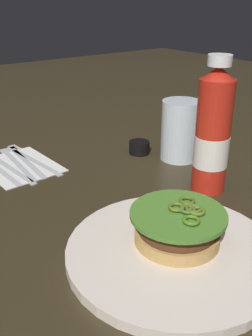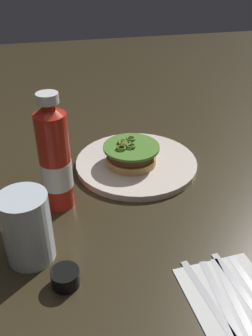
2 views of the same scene
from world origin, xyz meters
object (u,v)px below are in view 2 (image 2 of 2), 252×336
(steak_knife, at_px, (222,323))
(water_glass, at_px, (27,228))
(ketchup_bottle, at_px, (55,160))
(table_knife, at_px, (231,320))
(condiment_cup, at_px, (65,278))
(butter_knife, at_px, (244,316))
(dinner_plate, at_px, (136,163))
(napkin, at_px, (236,302))
(burger_sandwich, at_px, (131,154))

(steak_knife, bearing_deg, water_glass, -127.54)
(ketchup_bottle, distance_m, table_knife, 0.41)
(table_knife, bearing_deg, condiment_cup, -118.81)
(water_glass, xyz_separation_m, butter_knife, (0.20, 0.29, -0.06))
(dinner_plate, distance_m, napkin, 0.41)
(dinner_plate, height_order, water_glass, water_glass)
(water_glass, distance_m, steak_knife, 0.33)
(burger_sandwich, relative_size, water_glass, 1.03)
(burger_sandwich, xyz_separation_m, butter_knife, (0.43, 0.06, -0.03))
(steak_knife, distance_m, butter_knife, 0.04)
(water_glass, bearing_deg, burger_sandwich, 134.98)
(burger_sandwich, distance_m, butter_knife, 0.44)
(burger_sandwich, bearing_deg, napkin, 8.53)
(ketchup_bottle, bearing_deg, butter_knife, 35.42)
(dinner_plate, distance_m, ketchup_bottle, 0.24)
(condiment_cup, xyz_separation_m, napkin, (0.10, 0.24, -0.01))
(burger_sandwich, height_order, ketchup_bottle, ketchup_bottle)
(table_knife, xyz_separation_m, butter_knife, (-0.00, 0.02, 0.00))
(burger_sandwich, relative_size, napkin, 0.77)
(ketchup_bottle, height_order, napkin, ketchup_bottle)
(burger_sandwich, bearing_deg, ketchup_bottle, -60.53)
(table_knife, distance_m, butter_knife, 0.02)
(water_glass, bearing_deg, table_knife, 54.39)
(dinner_plate, bearing_deg, condiment_cup, -32.18)
(water_glass, distance_m, butter_knife, 0.36)
(napkin, xyz_separation_m, butter_knife, (0.03, -0.00, 0.00))
(napkin, distance_m, butter_knife, 0.03)
(dinner_plate, relative_size, butter_knife, 1.44)
(butter_knife, bearing_deg, napkin, 176.29)
(water_glass, bearing_deg, condiment_cup, 34.77)
(dinner_plate, height_order, burger_sandwich, burger_sandwich)
(burger_sandwich, distance_m, napkin, 0.41)
(steak_knife, relative_size, table_knife, 1.09)
(condiment_cup, xyz_separation_m, butter_knife, (0.12, 0.24, -0.01))
(condiment_cup, distance_m, napkin, 0.26)
(water_glass, xyz_separation_m, steak_knife, (0.20, 0.26, -0.06))
(water_glass, bearing_deg, steak_knife, 52.46)
(dinner_plate, xyz_separation_m, table_knife, (0.44, 0.02, -0.00))
(condiment_cup, bearing_deg, napkin, 68.58)
(dinner_plate, height_order, table_knife, dinner_plate)
(dinner_plate, bearing_deg, steak_knife, 1.11)
(condiment_cup, xyz_separation_m, steak_knife, (0.12, 0.21, -0.01))
(ketchup_bottle, distance_m, steak_knife, 0.40)
(ketchup_bottle, bearing_deg, dinner_plate, 119.21)
(water_glass, relative_size, butter_knife, 0.63)
(table_knife, bearing_deg, dinner_plate, -176.84)
(dinner_plate, distance_m, table_knife, 0.44)
(dinner_plate, bearing_deg, water_glass, -45.91)
(dinner_plate, height_order, butter_knife, dinner_plate)
(ketchup_bottle, relative_size, table_knife, 1.19)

